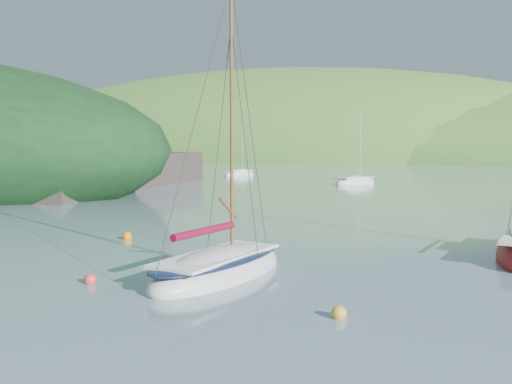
% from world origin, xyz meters
% --- Properties ---
extents(ground, '(700.00, 700.00, 0.00)m').
position_xyz_m(ground, '(0.00, 0.00, 0.00)').
color(ground, slate).
rests_on(ground, ground).
extents(shoreline_hills, '(690.00, 135.00, 56.00)m').
position_xyz_m(shoreline_hills, '(-9.66, 172.42, 0.00)').
color(shoreline_hills, '#39742C').
rests_on(shoreline_hills, ground).
extents(daysailer_white, '(3.37, 7.13, 10.57)m').
position_xyz_m(daysailer_white, '(-0.61, 2.64, 0.23)').
color(daysailer_white, silver).
rests_on(daysailer_white, ground).
extents(distant_sloop_a, '(4.78, 6.81, 9.22)m').
position_xyz_m(distant_sloop_a, '(-6.11, 48.89, 0.16)').
color(distant_sloop_a, silver).
rests_on(distant_sloop_a, ground).
extents(distant_sloop_c, '(3.60, 6.77, 9.19)m').
position_xyz_m(distant_sloop_c, '(-25.50, 60.56, 0.16)').
color(distant_sloop_c, silver).
rests_on(distant_sloop_c, ground).
extents(mooring_buoys, '(22.99, 8.64, 0.45)m').
position_xyz_m(mooring_buoys, '(1.07, 4.10, 0.12)').
color(mooring_buoys, gold).
rests_on(mooring_buoys, ground).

